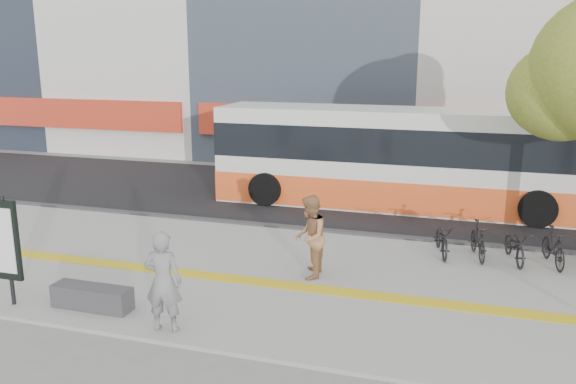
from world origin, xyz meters
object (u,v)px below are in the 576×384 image
(bus, at_px, (399,161))
(pedestrian_tan, at_px, (310,237))
(seated_woman, at_px, (163,281))
(bench, at_px, (92,297))
(signboard, at_px, (7,242))

(bus, bearing_deg, pedestrian_tan, -98.83)
(bus, relative_size, pedestrian_tan, 6.36)
(seated_woman, bearing_deg, pedestrian_tan, -127.77)
(bench, distance_m, pedestrian_tan, 4.62)
(bus, bearing_deg, seated_woman, -105.76)
(bus, distance_m, seated_woman, 10.51)
(signboard, height_order, seated_woman, signboard)
(signboard, height_order, pedestrian_tan, signboard)
(bench, relative_size, bus, 0.14)
(signboard, relative_size, pedestrian_tan, 1.20)
(pedestrian_tan, bearing_deg, signboard, -65.57)
(bench, height_order, bus, bus)
(bus, bearing_deg, bench, -115.61)
(bench, bearing_deg, seated_woman, -12.53)
(bus, relative_size, seated_woman, 6.32)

